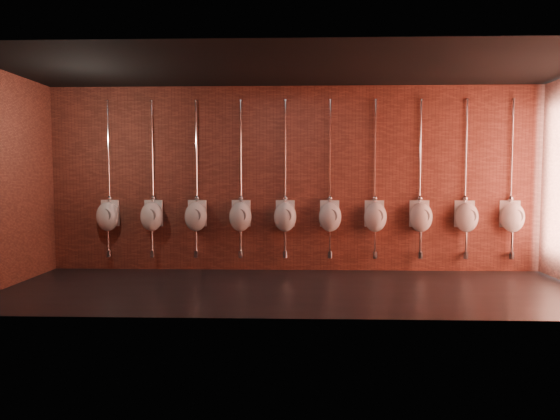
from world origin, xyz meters
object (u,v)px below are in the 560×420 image
(urinal_0, at_px, (108,216))
(urinal_9, at_px, (512,217))
(urinal_3, at_px, (240,216))
(urinal_4, at_px, (285,216))
(urinal_2, at_px, (196,216))
(urinal_5, at_px, (330,216))
(urinal_6, at_px, (375,216))
(urinal_7, at_px, (421,216))
(urinal_1, at_px, (152,216))
(urinal_8, at_px, (466,216))

(urinal_0, distance_m, urinal_9, 6.96)
(urinal_3, bearing_deg, urinal_4, 0.00)
(urinal_2, distance_m, urinal_4, 1.55)
(urinal_2, relative_size, urinal_9, 1.00)
(urinal_0, height_order, urinal_5, same)
(urinal_6, bearing_deg, urinal_7, 0.00)
(urinal_1, xyz_separation_m, urinal_7, (4.64, 0.00, 0.00))
(urinal_6, relative_size, urinal_8, 1.00)
(urinal_2, xyz_separation_m, urinal_5, (2.32, 0.00, 0.00))
(urinal_1, distance_m, urinal_2, 0.77)
(urinal_3, distance_m, urinal_6, 2.32)
(urinal_5, distance_m, urinal_8, 2.32)
(urinal_0, bearing_deg, urinal_3, 0.00)
(urinal_2, height_order, urinal_6, same)
(urinal_6, height_order, urinal_8, same)
(urinal_6, bearing_deg, urinal_5, 180.00)
(urinal_3, relative_size, urinal_9, 1.00)
(urinal_0, height_order, urinal_3, same)
(urinal_0, relative_size, urinal_1, 1.00)
(urinal_7, distance_m, urinal_8, 0.77)
(urinal_0, xyz_separation_m, urinal_3, (2.32, 0.00, 0.00))
(urinal_5, bearing_deg, urinal_3, 180.00)
(urinal_1, xyz_separation_m, urinal_5, (3.09, 0.00, 0.00))
(urinal_3, xyz_separation_m, urinal_6, (2.32, 0.00, 0.00))
(urinal_5, xyz_separation_m, urinal_9, (3.09, 0.00, 0.00))
(urinal_1, height_order, urinal_2, same)
(urinal_5, height_order, urinal_6, same)
(urinal_0, relative_size, urinal_8, 1.00)
(urinal_0, distance_m, urinal_8, 6.18)
(urinal_3, height_order, urinal_5, same)
(urinal_1, xyz_separation_m, urinal_6, (3.86, 0.00, 0.00))
(urinal_3, height_order, urinal_4, same)
(urinal_5, xyz_separation_m, urinal_7, (1.55, 0.00, 0.00))
(urinal_1, xyz_separation_m, urinal_9, (6.18, 0.00, 0.00))
(urinal_2, relative_size, urinal_4, 1.00)
(urinal_1, relative_size, urinal_3, 1.00)
(urinal_0, bearing_deg, urinal_6, 0.00)
(urinal_3, bearing_deg, urinal_7, 0.00)
(urinal_1, height_order, urinal_8, same)
(urinal_0, relative_size, urinal_5, 1.00)
(urinal_3, distance_m, urinal_7, 3.09)
(urinal_3, bearing_deg, urinal_6, 0.00)
(urinal_4, xyz_separation_m, urinal_6, (1.55, 0.00, 0.00))
(urinal_8, bearing_deg, urinal_1, 180.00)
(urinal_1, xyz_separation_m, urinal_2, (0.77, 0.00, 0.00))
(urinal_2, relative_size, urinal_8, 1.00)
(urinal_3, relative_size, urinal_4, 1.00)
(urinal_1, relative_size, urinal_4, 1.00)
(urinal_0, height_order, urinal_9, same)
(urinal_4, bearing_deg, urinal_3, 180.00)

